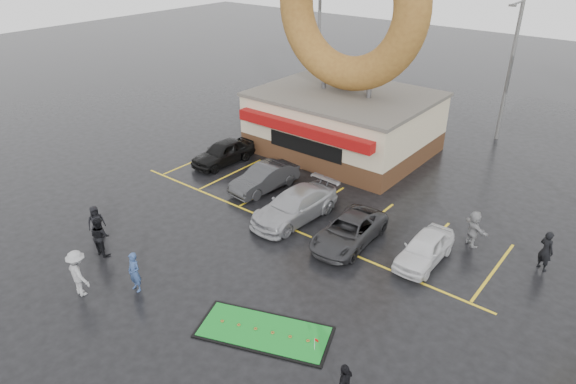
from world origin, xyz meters
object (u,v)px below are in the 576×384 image
Objects in this scene: streetlight_left at (318,42)px; car_silver at (295,206)px; car_black at (223,152)px; person_blue at (134,272)px; donut_shop at (346,80)px; car_dgrey at (265,178)px; putting_green at (264,332)px; car_grey at (349,231)px; streetlight_mid at (510,67)px; car_white at (425,249)px; dumpster at (260,120)px.

car_silver is (9.95, -15.66, -4.07)m from streetlight_left.
car_black is 12.21m from person_blue.
donut_shop is at bearing 113.08° from car_silver.
donut_shop reaches higher than car_dgrey.
car_silver is 8.00m from putting_green.
car_silver is at bearing 173.30° from car_grey.
streetlight_mid reaches higher than car_silver.
streetlight_left is 18.99m from car_silver.
car_black reaches higher than putting_green.
car_dgrey is (6.76, -14.20, -4.11)m from streetlight_left.
car_white is 11.79m from person_blue.
streetlight_left is at bearing 126.81° from car_silver.
car_silver is at bearing -57.56° from streetlight_left.
streetlight_mid is at bearing 4.09° from streetlight_left.
car_grey is 15.38m from dumpster.
car_white is 2.19× the size of person_blue.
streetlight_mid is at bearing 76.63° from person_blue.
car_silver is at bearing -45.64° from dumpster.
streetlight_left is at bearing 126.53° from car_grey.
car_dgrey is at bearing -10.74° from car_black.
streetlight_mid reaches higher than car_white.
donut_shop is at bearing 114.03° from putting_green.
car_silver is at bearing -15.32° from car_black.
streetlight_left reaches higher than putting_green.
car_silver is (2.95, -8.71, -3.75)m from donut_shop.
donut_shop is at bearing -1.45° from dumpster.
streetlight_left is at bearing 121.48° from car_dgrey.
car_silver is (-4.05, -16.66, -4.07)m from streetlight_mid.
dumpster reaches higher than putting_green.
car_white is (2.39, -16.07, -4.16)m from streetlight_mid.
donut_shop is 7.68m from dumpster.
dumpster is (-6.42, 6.88, -0.02)m from car_dgrey.
dumpster is 20.43m from putting_green.
car_black is at bearing -128.85° from streetlight_mid.
donut_shop is 2.66× the size of putting_green.
streetlight_mid is 17.39m from car_grey.
car_black is 6.24m from dumpster.
dumpster reaches higher than car_grey.
person_blue reaches higher than car_dgrey.
streetlight_mid is 2.19× the size of car_black.
streetlight_left is at bearing 108.75° from person_blue.
streetlight_left is 2.20× the size of car_dgrey.
car_silver reaches higher than putting_green.
car_black reaches higher than car_grey.
person_blue is at bearing -102.48° from streetlight_mid.
person_blue is at bearing -123.29° from car_grey.
streetlight_mid is 16.78m from car_white.
dumpster is (-8.16, 16.51, -0.18)m from person_blue.
streetlight_left is 14.00m from car_black.
car_silver reaches higher than dumpster.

